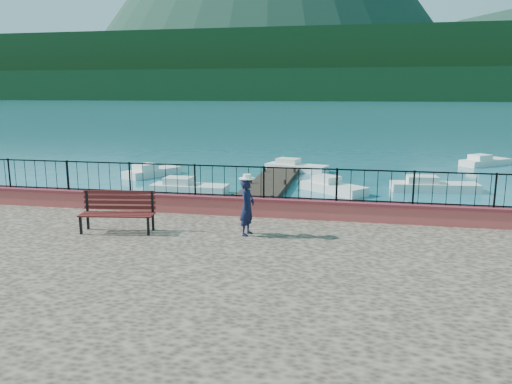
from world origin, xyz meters
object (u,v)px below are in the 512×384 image
at_px(boat_4, 297,165).
at_px(park_bench, 118,220).
at_px(boat_1, 334,184).
at_px(boat_5, 485,160).
at_px(person, 247,207).
at_px(boat_2, 435,183).
at_px(boat_0, 189,185).
at_px(boat_3, 152,169).

bearing_deg(boat_4, park_bench, -80.48).
distance_m(boat_1, boat_5, 15.25).
relative_size(person, boat_2, 0.35).
distance_m(boat_0, boat_2, 12.48).
xyz_separation_m(person, boat_0, (-5.34, 10.79, -1.56)).
distance_m(park_bench, person, 3.59).
height_order(park_bench, boat_5, park_bench).
height_order(boat_0, boat_5, same).
distance_m(boat_1, boat_2, 5.21).
relative_size(person, boat_4, 0.39).
distance_m(boat_4, boat_5, 13.50).
relative_size(person, boat_1, 0.44).
height_order(boat_3, boat_5, same).
distance_m(person, boat_0, 12.14).
bearing_deg(boat_1, boat_4, 151.74).
bearing_deg(park_bench, boat_2, 45.16).
bearing_deg(boat_2, person, -121.56).
bearing_deg(boat_5, boat_2, -153.86).
xyz_separation_m(park_bench, boat_3, (-5.69, 15.74, -1.13)).
relative_size(person, boat_0, 0.40).
bearing_deg(person, boat_0, 36.08).
xyz_separation_m(park_bench, boat_2, (10.34, 14.10, -1.13)).
bearing_deg(boat_0, person, -62.80).
bearing_deg(boat_3, boat_4, -39.34).
height_order(park_bench, boat_1, park_bench).
height_order(boat_1, boat_4, same).
height_order(person, boat_5, person).
bearing_deg(boat_4, person, -69.99).
bearing_deg(boat_0, park_bench, -80.02).
distance_m(boat_0, boat_5, 21.49).
xyz_separation_m(boat_1, boat_5, (9.84, 11.65, 0.00)).
distance_m(boat_3, boat_4, 9.08).
relative_size(park_bench, person, 1.36).
relative_size(boat_1, boat_2, 0.81).
height_order(boat_2, boat_3, same).
height_order(boat_0, boat_3, same).
height_order(boat_1, boat_3, same).
bearing_deg(boat_5, person, -154.72).
relative_size(boat_4, boat_5, 1.05).
bearing_deg(boat_2, boat_0, -171.70).
xyz_separation_m(person, boat_5, (11.60, 24.01, -1.56)).
distance_m(boat_0, boat_3, 5.98).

